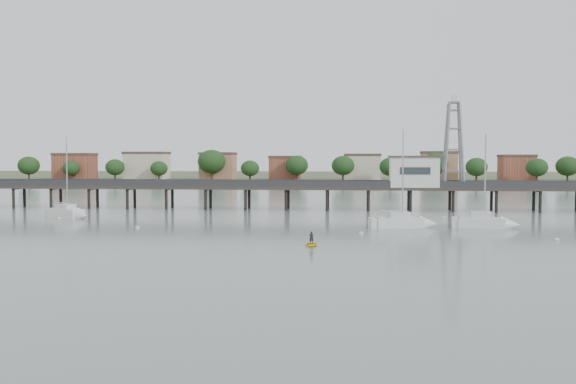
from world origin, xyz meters
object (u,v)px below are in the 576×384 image
at_px(lattice_tower, 453,145).
at_px(yellow_dinghy, 311,246).
at_px(sailboat_c, 409,223).
at_px(sailboat_d, 491,223).
at_px(sailboat_b, 71,214).
at_px(pier, 267,188).

bearing_deg(lattice_tower, yellow_dinghy, -114.52).
bearing_deg(sailboat_c, sailboat_d, -8.99).
height_order(lattice_tower, sailboat_c, lattice_tower).
bearing_deg(sailboat_b, lattice_tower, 43.80).
xyz_separation_m(pier, sailboat_d, (32.23, -26.58, -3.15)).
height_order(pier, sailboat_c, sailboat_c).
xyz_separation_m(pier, lattice_tower, (31.50, 0.00, 7.31)).
relative_size(pier, sailboat_d, 11.91).
bearing_deg(pier, yellow_dinghy, -76.83).
xyz_separation_m(sailboat_b, yellow_dinghy, (37.55, -26.92, -0.64)).
height_order(sailboat_b, yellow_dinghy, sailboat_b).
bearing_deg(sailboat_c, pier, 117.20).
distance_m(lattice_tower, sailboat_c, 30.57).
relative_size(pier, yellow_dinghy, 62.10).
bearing_deg(sailboat_b, sailboat_c, 16.29).
bearing_deg(sailboat_d, sailboat_c, -170.32).
height_order(pier, yellow_dinghy, pier).
height_order(sailboat_d, sailboat_c, sailboat_c).
relative_size(sailboat_c, yellow_dinghy, 5.49).
bearing_deg(sailboat_c, sailboat_b, 158.49).
relative_size(sailboat_d, sailboat_b, 0.99).
distance_m(pier, sailboat_b, 32.90).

